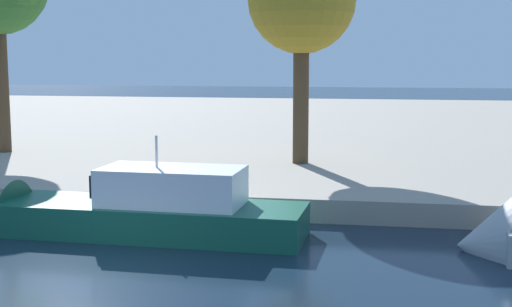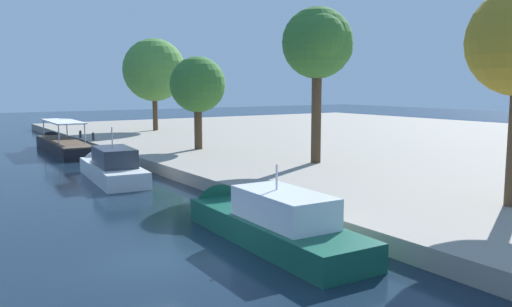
{
  "view_description": "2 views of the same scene",
  "coord_description": "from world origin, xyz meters",
  "px_view_note": "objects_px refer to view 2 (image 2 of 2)",
  "views": [
    {
      "loc": [
        7.26,
        -15.49,
        5.37
      ],
      "look_at": [
        3.35,
        6.62,
        2.29
      ],
      "focal_mm": 49.86,
      "sensor_mm": 36.0,
      "label": 1
    },
    {
      "loc": [
        16.26,
        -6.54,
        5.92
      ],
      "look_at": [
        -1.62,
        5.19,
        3.15
      ],
      "focal_mm": 36.8,
      "sensor_mm": 36.0,
      "label": 2
    }
  ],
  "objects_px": {
    "motor_yacht_1": "(110,170)",
    "mooring_bollard_0": "(80,134)",
    "motor_yacht_2": "(264,225)",
    "tree_0": "(198,83)",
    "tree_1": "(156,71)",
    "tour_boat_0": "(62,148)",
    "mooring_bollard_2": "(93,136)",
    "tree_4": "(320,44)"
  },
  "relations": [
    {
      "from": "tour_boat_0",
      "to": "motor_yacht_1",
      "type": "distance_m",
      "value": 16.29
    },
    {
      "from": "tour_boat_0",
      "to": "mooring_bollard_0",
      "type": "distance_m",
      "value": 4.59
    },
    {
      "from": "motor_yacht_1",
      "to": "tree_1",
      "type": "relative_size",
      "value": 0.93
    },
    {
      "from": "mooring_bollard_2",
      "to": "tree_1",
      "type": "distance_m",
      "value": 13.73
    },
    {
      "from": "tour_boat_0",
      "to": "tree_4",
      "type": "bearing_deg",
      "value": -151.44
    },
    {
      "from": "mooring_bollard_2",
      "to": "tree_1",
      "type": "relative_size",
      "value": 0.07
    },
    {
      "from": "tree_4",
      "to": "motor_yacht_1",
      "type": "bearing_deg",
      "value": -117.37
    },
    {
      "from": "tree_0",
      "to": "tree_4",
      "type": "height_order",
      "value": "tree_4"
    },
    {
      "from": "motor_yacht_2",
      "to": "tree_0",
      "type": "bearing_deg",
      "value": -18.84
    },
    {
      "from": "motor_yacht_1",
      "to": "tree_0",
      "type": "distance_m",
      "value": 11.93
    },
    {
      "from": "tour_boat_0",
      "to": "motor_yacht_2",
      "type": "xyz_separation_m",
      "value": [
        32.72,
        -0.03,
        0.2
      ]
    },
    {
      "from": "mooring_bollard_2",
      "to": "tree_4",
      "type": "xyz_separation_m",
      "value": [
        22.88,
        8.29,
        7.41
      ]
    },
    {
      "from": "motor_yacht_1",
      "to": "motor_yacht_2",
      "type": "bearing_deg",
      "value": -171.91
    },
    {
      "from": "motor_yacht_2",
      "to": "mooring_bollard_0",
      "type": "relative_size",
      "value": 14.0
    },
    {
      "from": "mooring_bollard_0",
      "to": "mooring_bollard_2",
      "type": "distance_m",
      "value": 3.29
    },
    {
      "from": "tree_0",
      "to": "mooring_bollard_0",
      "type": "bearing_deg",
      "value": -158.7
    },
    {
      "from": "motor_yacht_1",
      "to": "mooring_bollard_2",
      "type": "height_order",
      "value": "motor_yacht_1"
    },
    {
      "from": "motor_yacht_2",
      "to": "mooring_bollard_0",
      "type": "bearing_deg",
      "value": -2.11
    },
    {
      "from": "motor_yacht_1",
      "to": "mooring_bollard_2",
      "type": "bearing_deg",
      "value": -7.23
    },
    {
      "from": "tour_boat_0",
      "to": "mooring_bollard_0",
      "type": "bearing_deg",
      "value": -33.83
    },
    {
      "from": "mooring_bollard_0",
      "to": "tour_boat_0",
      "type": "bearing_deg",
      "value": -35.82
    },
    {
      "from": "motor_yacht_2",
      "to": "tree_4",
      "type": "height_order",
      "value": "tree_4"
    },
    {
      "from": "tour_boat_0",
      "to": "motor_yacht_2",
      "type": "bearing_deg",
      "value": -178.06
    },
    {
      "from": "mooring_bollard_2",
      "to": "tree_0",
      "type": "bearing_deg",
      "value": 25.38
    },
    {
      "from": "tree_4",
      "to": "motor_yacht_2",
      "type": "bearing_deg",
      "value": -47.81
    },
    {
      "from": "motor_yacht_1",
      "to": "mooring_bollard_0",
      "type": "distance_m",
      "value": 20.23
    },
    {
      "from": "tour_boat_0",
      "to": "tree_4",
      "type": "distance_m",
      "value": 26.48
    },
    {
      "from": "motor_yacht_1",
      "to": "tree_4",
      "type": "distance_m",
      "value": 15.76
    },
    {
      "from": "tree_1",
      "to": "tree_0",
      "type": "bearing_deg",
      "value": -12.54
    },
    {
      "from": "motor_yacht_2",
      "to": "mooring_bollard_2",
      "type": "height_order",
      "value": "motor_yacht_2"
    },
    {
      "from": "tour_boat_0",
      "to": "motor_yacht_1",
      "type": "xyz_separation_m",
      "value": [
        16.27,
        -0.79,
        0.21
      ]
    },
    {
      "from": "tour_boat_0",
      "to": "mooring_bollard_2",
      "type": "distance_m",
      "value": 3.11
    },
    {
      "from": "tree_1",
      "to": "tree_4",
      "type": "relative_size",
      "value": 1.03
    },
    {
      "from": "tree_0",
      "to": "motor_yacht_2",
      "type": "bearing_deg",
      "value": -20.92
    },
    {
      "from": "motor_yacht_1",
      "to": "motor_yacht_2",
      "type": "height_order",
      "value": "motor_yacht_1"
    },
    {
      "from": "tree_4",
      "to": "tree_0",
      "type": "bearing_deg",
      "value": -165.79
    },
    {
      "from": "mooring_bollard_0",
      "to": "mooring_bollard_2",
      "type": "relative_size",
      "value": 0.96
    },
    {
      "from": "mooring_bollard_0",
      "to": "tree_4",
      "type": "distance_m",
      "value": 28.52
    },
    {
      "from": "motor_yacht_2",
      "to": "tree_0",
      "type": "distance_m",
      "value": 24.01
    },
    {
      "from": "tour_boat_0",
      "to": "tree_0",
      "type": "height_order",
      "value": "tree_0"
    },
    {
      "from": "mooring_bollard_2",
      "to": "tree_0",
      "type": "distance_m",
      "value": 13.42
    },
    {
      "from": "mooring_bollard_2",
      "to": "tree_1",
      "type": "xyz_separation_m",
      "value": [
        -7.53,
        9.54,
        6.4
      ]
    }
  ]
}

